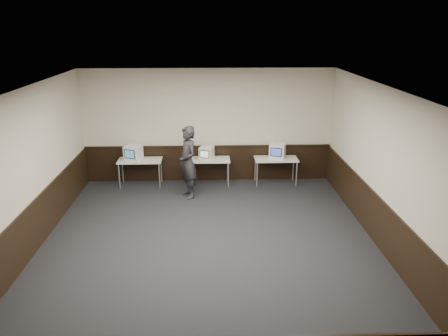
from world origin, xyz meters
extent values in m
plane|color=black|center=(0.00, 0.00, 0.00)|extent=(8.00, 8.00, 0.00)
plane|color=white|center=(0.00, 0.00, 3.20)|extent=(8.00, 8.00, 0.00)
plane|color=beige|center=(0.00, 4.00, 1.60)|extent=(7.00, 0.00, 7.00)
plane|color=beige|center=(0.00, -4.00, 1.60)|extent=(7.00, 0.00, 7.00)
plane|color=beige|center=(-3.50, 0.00, 1.60)|extent=(0.00, 8.00, 8.00)
plane|color=beige|center=(3.50, 0.00, 1.60)|extent=(0.00, 8.00, 8.00)
cube|color=black|center=(0.00, 3.98, 0.50)|extent=(6.98, 0.04, 1.00)
cube|color=black|center=(-3.48, 0.00, 0.50)|extent=(0.04, 7.98, 1.00)
cube|color=black|center=(3.48, 0.00, 0.50)|extent=(0.04, 7.98, 1.00)
cube|color=black|center=(0.00, 3.96, 1.02)|extent=(6.98, 0.06, 0.04)
cube|color=silver|center=(-1.90, 3.60, 0.73)|extent=(1.20, 0.60, 0.04)
cylinder|color=#999999|center=(-2.45, 3.35, 0.35)|extent=(0.04, 0.04, 0.71)
cylinder|color=#999999|center=(-1.35, 3.35, 0.35)|extent=(0.04, 0.04, 0.71)
cylinder|color=#999999|center=(-2.45, 3.85, 0.35)|extent=(0.04, 0.04, 0.71)
cylinder|color=#999999|center=(-1.35, 3.85, 0.35)|extent=(0.04, 0.04, 0.71)
cube|color=silver|center=(0.00, 3.60, 0.73)|extent=(1.20, 0.60, 0.04)
cylinder|color=#999999|center=(-0.55, 3.35, 0.35)|extent=(0.04, 0.04, 0.71)
cylinder|color=#999999|center=(0.55, 3.35, 0.35)|extent=(0.04, 0.04, 0.71)
cylinder|color=#999999|center=(-0.55, 3.85, 0.35)|extent=(0.04, 0.04, 0.71)
cylinder|color=#999999|center=(0.55, 3.85, 0.35)|extent=(0.04, 0.04, 0.71)
cube|color=silver|center=(1.90, 3.60, 0.73)|extent=(1.20, 0.60, 0.04)
cylinder|color=#999999|center=(1.35, 3.35, 0.35)|extent=(0.04, 0.04, 0.71)
cylinder|color=#999999|center=(2.45, 3.35, 0.35)|extent=(0.04, 0.04, 0.71)
cylinder|color=#999999|center=(1.35, 3.85, 0.35)|extent=(0.04, 0.04, 0.71)
cylinder|color=#999999|center=(2.45, 3.85, 0.35)|extent=(0.04, 0.04, 0.71)
cube|color=white|center=(-2.07, 3.60, 0.96)|extent=(0.52, 0.54, 0.41)
cube|color=black|center=(-2.13, 3.39, 0.98)|extent=(0.30, 0.11, 0.25)
cube|color=teal|center=(-2.14, 3.38, 0.98)|extent=(0.26, 0.09, 0.21)
cube|color=white|center=(-0.05, 3.60, 0.93)|extent=(0.45, 0.46, 0.35)
cube|color=black|center=(-0.10, 3.42, 0.94)|extent=(0.26, 0.09, 0.21)
cube|color=#B3BBA4|center=(-0.11, 3.41, 0.94)|extent=(0.22, 0.07, 0.18)
cube|color=white|center=(1.94, 3.63, 0.96)|extent=(0.53, 0.55, 0.42)
cube|color=black|center=(1.87, 3.42, 0.98)|extent=(0.30, 0.11, 0.25)
cube|color=#3942A9|center=(1.87, 3.41, 0.98)|extent=(0.26, 0.09, 0.21)
imported|color=#25242A|center=(-0.52, 2.70, 0.95)|extent=(0.70, 0.82, 1.89)
camera|label=1|loc=(0.03, -8.02, 4.37)|focal=35.00mm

